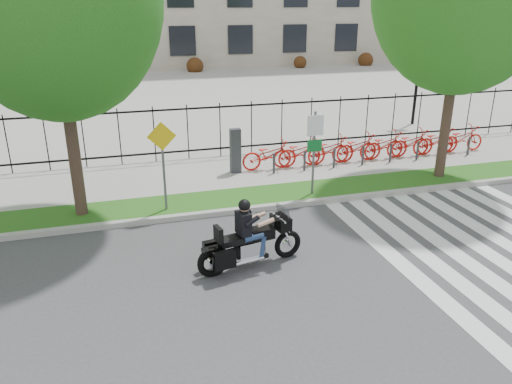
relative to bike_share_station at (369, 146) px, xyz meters
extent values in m
plane|color=#3E3E41|center=(-5.06, -7.20, -0.66)|extent=(120.00, 120.00, 0.00)
cube|color=#9F9E96|center=(-5.06, -3.10, -0.59)|extent=(60.00, 0.20, 0.15)
cube|color=#1D5715|center=(-5.06, -2.25, -0.59)|extent=(60.00, 1.50, 0.15)
cube|color=#9E9B94|center=(-5.06, 0.25, -0.59)|extent=(60.00, 3.50, 0.15)
cube|color=#9E9B94|center=(-5.06, 17.80, -0.61)|extent=(80.00, 34.00, 0.10)
cylinder|color=black|center=(4.94, 4.80, 1.34)|extent=(0.14, 0.14, 4.00)
cylinder|color=black|center=(4.94, 4.80, 3.24)|extent=(0.06, 0.70, 0.70)
sphere|color=white|center=(4.59, 4.80, 3.34)|extent=(0.36, 0.36, 0.36)
sphere|color=white|center=(5.29, 4.80, 3.34)|extent=(0.36, 0.36, 0.36)
cylinder|color=#32231B|center=(-9.89, -2.25, 1.50)|extent=(0.32, 0.32, 4.02)
cylinder|color=#32231B|center=(1.43, -2.25, 1.58)|extent=(0.32, 0.32, 4.18)
cube|color=#2D2D33|center=(-4.99, 0.00, 0.24)|extent=(0.35, 0.25, 1.50)
imported|color=red|center=(-3.79, 0.00, 0.00)|extent=(1.93, 0.67, 1.02)
cylinder|color=#2D2D33|center=(-3.79, -0.50, -0.16)|extent=(0.08, 0.08, 0.70)
imported|color=red|center=(-2.69, 0.00, 0.00)|extent=(1.93, 0.67, 1.02)
cylinder|color=#2D2D33|center=(-2.69, -0.50, -0.16)|extent=(0.08, 0.08, 0.70)
imported|color=red|center=(-1.59, 0.00, 0.00)|extent=(1.93, 0.67, 1.02)
cylinder|color=#2D2D33|center=(-1.59, -0.50, -0.16)|extent=(0.08, 0.08, 0.70)
imported|color=red|center=(-0.49, 0.00, 0.00)|extent=(1.93, 0.67, 1.02)
cylinder|color=#2D2D33|center=(-0.49, -0.50, -0.16)|extent=(0.08, 0.08, 0.70)
imported|color=red|center=(0.61, 0.00, 0.00)|extent=(1.93, 0.67, 1.02)
cylinder|color=#2D2D33|center=(0.61, -0.50, -0.16)|extent=(0.08, 0.08, 0.70)
imported|color=red|center=(1.71, 0.00, 0.00)|extent=(1.93, 0.67, 1.02)
cylinder|color=#2D2D33|center=(1.71, -0.50, -0.16)|extent=(0.08, 0.08, 0.70)
imported|color=red|center=(2.81, 0.00, 0.00)|extent=(1.93, 0.67, 1.02)
cylinder|color=#2D2D33|center=(2.81, -0.50, -0.16)|extent=(0.08, 0.08, 0.70)
imported|color=red|center=(3.91, 0.00, 0.00)|extent=(1.93, 0.67, 1.02)
cylinder|color=#2D2D33|center=(3.91, -0.50, -0.16)|extent=(0.08, 0.08, 0.70)
cylinder|color=#59595B|center=(-3.26, -2.60, 0.74)|extent=(0.07, 0.07, 2.50)
cube|color=white|center=(-3.26, -2.64, 1.59)|extent=(0.50, 0.03, 0.60)
cube|color=#0C6626|center=(-3.26, -2.64, 0.99)|extent=(0.45, 0.03, 0.35)
cylinder|color=#59595B|center=(-7.64, -2.60, 0.69)|extent=(0.07, 0.07, 2.40)
cube|color=yellow|center=(-7.64, -2.64, 1.59)|extent=(0.78, 0.03, 0.78)
torus|color=black|center=(-5.24, -5.92, -0.33)|extent=(0.69, 0.25, 0.68)
torus|color=black|center=(-7.07, -6.27, -0.33)|extent=(0.73, 0.28, 0.72)
cube|color=black|center=(-5.43, -5.96, 0.27)|extent=(0.39, 0.58, 0.29)
cube|color=#26262B|center=(-5.36, -5.95, 0.50)|extent=(0.24, 0.51, 0.30)
cube|color=silver|center=(-6.20, -6.10, -0.22)|extent=(0.64, 0.44, 0.39)
cube|color=black|center=(-5.91, -6.05, 0.10)|extent=(0.59, 0.43, 0.25)
cube|color=black|center=(-6.54, -6.17, 0.09)|extent=(0.74, 0.47, 0.14)
cube|color=black|center=(-6.92, -6.24, 0.30)|extent=(0.16, 0.35, 0.33)
cube|color=black|center=(-6.87, -6.53, -0.17)|extent=(0.51, 0.25, 0.39)
cube|color=black|center=(-6.98, -5.95, -0.17)|extent=(0.51, 0.25, 0.39)
cube|color=black|center=(-6.35, -6.13, 0.44)|extent=(0.30, 0.43, 0.51)
sphere|color=tan|center=(-6.32, -6.13, 0.81)|extent=(0.23, 0.23, 0.23)
sphere|color=black|center=(-6.32, -6.13, 0.85)|extent=(0.26, 0.26, 0.26)
camera|label=1|loc=(-8.84, -15.63, 4.91)|focal=35.00mm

